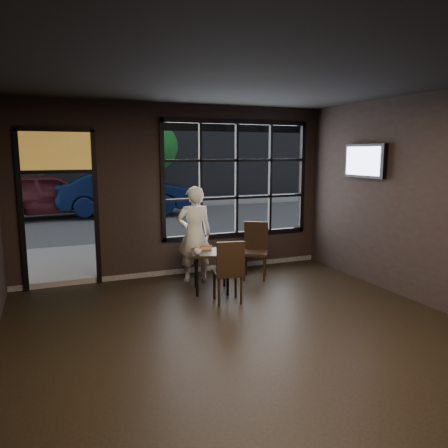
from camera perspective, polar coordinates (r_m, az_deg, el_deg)
name	(u,v)px	position (r m, az deg, el deg)	size (l,w,h in m)	color
floor	(262,348)	(5.48, 5.05, -15.89)	(6.00, 7.00, 0.02)	black
ceiling	(267,69)	(5.04, 5.61, 19.46)	(6.00, 7.00, 0.02)	black
window_frame	(237,179)	(8.65, 1.65, 5.88)	(3.06, 0.12, 2.28)	black
stained_transom	(56,151)	(7.89, -21.09, 8.93)	(1.20, 0.06, 0.70)	orange
street_asphalt	(86,190)	(28.58, -17.63, 4.20)	(60.00, 41.00, 0.04)	#545456
building_across	(80,61)	(27.97, -18.25, 19.56)	(28.00, 12.00, 15.00)	#5B5956
cafe_table	(211,271)	(7.38, -1.68, -6.20)	(0.64, 0.64, 0.69)	black
chair_near	(228,271)	(6.84, 0.48, -6.11)	(0.43, 0.43, 1.00)	black
chair_window	(255,251)	(8.10, 4.08, -3.54)	(0.45, 0.45, 1.04)	black
man	(194,234)	(7.84, -3.91, -1.36)	(0.63, 0.42, 1.74)	white
hotdog	(206,248)	(7.44, -2.33, -3.12)	(0.20, 0.08, 0.06)	tan
cup	(198,252)	(7.07, -3.45, -3.63)	(0.12, 0.12, 0.10)	silver
tv	(365,161)	(8.14, 17.91, 7.85)	(0.11, 1.01, 0.59)	black
navy_car	(125,192)	(16.43, -12.76, 4.06)	(1.64, 4.72, 1.55)	#081435
maroon_car	(49,194)	(16.60, -21.90, 3.62)	(1.80, 4.47, 1.52)	#551D23
tree_left	(38,128)	(19.16, -23.09, 11.46)	(2.72, 2.72, 4.65)	#332114
tree_right	(153,146)	(19.50, -9.25, 9.97)	(2.14, 2.14, 3.66)	#332114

